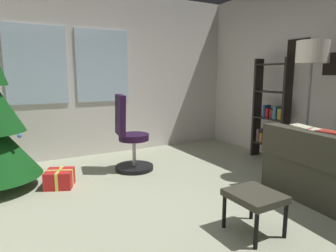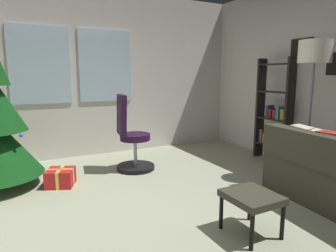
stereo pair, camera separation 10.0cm
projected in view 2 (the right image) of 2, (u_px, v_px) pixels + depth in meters
name	position (u px, v px, depth m)	size (l,w,h in m)	color
ground_plane	(172.00, 220.00, 2.97)	(5.19, 5.31, 0.10)	#9EA187
wall_back_with_windows	(97.00, 74.00, 5.07)	(5.19, 0.12, 2.80)	silver
footstool	(252.00, 199.00, 2.57)	(0.40, 0.45, 0.37)	#343328
gift_box_red	(61.00, 178.00, 3.73)	(0.42, 0.41, 0.22)	red
gift_box_green	(19.00, 166.00, 4.15)	(0.24, 0.29, 0.26)	#1E722D
office_chair	(131.00, 141.00, 4.31)	(0.56, 0.56, 1.11)	black
bookshelf	(274.00, 116.00, 4.76)	(0.18, 0.64, 1.65)	black
floor_lamp	(314.00, 60.00, 3.70)	(0.40, 0.40, 1.81)	slate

